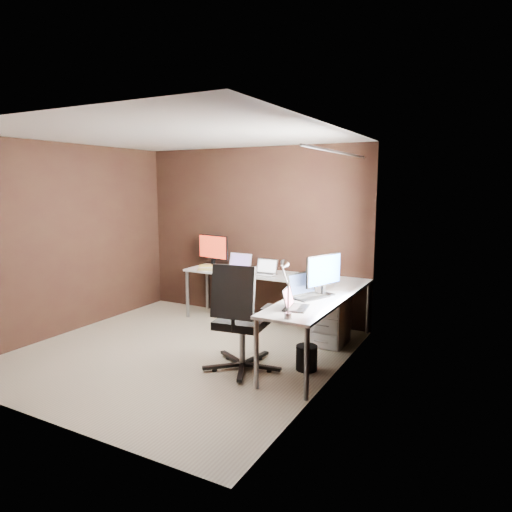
{
  "coord_description": "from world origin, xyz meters",
  "views": [
    {
      "loc": [
        3.22,
        -4.1,
        1.96
      ],
      "look_at": [
        0.51,
        0.95,
        1.06
      ],
      "focal_mm": 32.0,
      "sensor_mm": 36.0,
      "label": 1
    }
  ],
  "objects_px": {
    "drawer_pedestal": "(329,320)",
    "laptop_black_big": "(306,292)",
    "laptop_silver": "(265,271)",
    "desk_lamp": "(285,281)",
    "laptop_white": "(238,267)",
    "book_stack": "(206,268)",
    "monitor_left": "(213,249)",
    "wastebasket": "(307,358)",
    "office_chair": "(241,339)",
    "laptop_black_small": "(293,304)",
    "monitor_right": "(324,272)"
  },
  "relations": [
    {
      "from": "laptop_black_big",
      "to": "laptop_black_small",
      "type": "distance_m",
      "value": 0.52
    },
    {
      "from": "monitor_right",
      "to": "book_stack",
      "type": "xyz_separation_m",
      "value": [
        -2.03,
        0.64,
        -0.23
      ]
    },
    {
      "from": "laptop_white",
      "to": "desk_lamp",
      "type": "distance_m",
      "value": 2.4
    },
    {
      "from": "monitor_left",
      "to": "laptop_black_big",
      "type": "relative_size",
      "value": 1.17
    },
    {
      "from": "laptop_black_small",
      "to": "office_chair",
      "type": "relative_size",
      "value": 0.3
    },
    {
      "from": "laptop_silver",
      "to": "desk_lamp",
      "type": "bearing_deg",
      "value": -57.47
    },
    {
      "from": "monitor_right",
      "to": "laptop_black_big",
      "type": "distance_m",
      "value": 0.3
    },
    {
      "from": "drawer_pedestal",
      "to": "monitor_left",
      "type": "height_order",
      "value": "monitor_left"
    },
    {
      "from": "laptop_black_small",
      "to": "book_stack",
      "type": "relative_size",
      "value": 1.31
    },
    {
      "from": "laptop_black_small",
      "to": "book_stack",
      "type": "distance_m",
      "value": 2.35
    },
    {
      "from": "laptop_white",
      "to": "book_stack",
      "type": "height_order",
      "value": "laptop_white"
    },
    {
      "from": "desk_lamp",
      "to": "office_chair",
      "type": "xyz_separation_m",
      "value": [
        -0.6,
        0.2,
        -0.72
      ]
    },
    {
      "from": "wastebasket",
      "to": "laptop_white",
      "type": "bearing_deg",
      "value": 141.35
    },
    {
      "from": "drawer_pedestal",
      "to": "book_stack",
      "type": "distance_m",
      "value": 2.0
    },
    {
      "from": "drawer_pedestal",
      "to": "laptop_black_big",
      "type": "relative_size",
      "value": 1.26
    },
    {
      "from": "book_stack",
      "to": "laptop_white",
      "type": "bearing_deg",
      "value": 26.98
    },
    {
      "from": "book_stack",
      "to": "laptop_black_big",
      "type": "bearing_deg",
      "value": -22.98
    },
    {
      "from": "laptop_black_big",
      "to": "desk_lamp",
      "type": "bearing_deg",
      "value": -149.77
    },
    {
      "from": "office_chair",
      "to": "wastebasket",
      "type": "distance_m",
      "value": 0.73
    },
    {
      "from": "monitor_right",
      "to": "laptop_white",
      "type": "height_order",
      "value": "monitor_right"
    },
    {
      "from": "drawer_pedestal",
      "to": "office_chair",
      "type": "xyz_separation_m",
      "value": [
        -0.55,
        -1.24,
        0.04
      ]
    },
    {
      "from": "monitor_left",
      "to": "laptop_black_big",
      "type": "distance_m",
      "value": 2.21
    },
    {
      "from": "monitor_left",
      "to": "office_chair",
      "type": "xyz_separation_m",
      "value": [
        1.43,
        -1.65,
        -0.66
      ]
    },
    {
      "from": "wastebasket",
      "to": "book_stack",
      "type": "bearing_deg",
      "value": 152.24
    },
    {
      "from": "monitor_right",
      "to": "laptop_black_small",
      "type": "bearing_deg",
      "value": -167.18
    },
    {
      "from": "monitor_right",
      "to": "laptop_silver",
      "type": "xyz_separation_m",
      "value": [
        -1.12,
        0.75,
        -0.22
      ]
    },
    {
      "from": "laptop_silver",
      "to": "laptop_black_big",
      "type": "xyz_separation_m",
      "value": [
        0.97,
        -0.91,
        0.01
      ]
    },
    {
      "from": "desk_lamp",
      "to": "laptop_black_small",
      "type": "bearing_deg",
      "value": 80.11
    },
    {
      "from": "desk_lamp",
      "to": "laptop_silver",
      "type": "bearing_deg",
      "value": 105.5
    },
    {
      "from": "drawer_pedestal",
      "to": "laptop_silver",
      "type": "relative_size",
      "value": 1.9
    },
    {
      "from": "monitor_left",
      "to": "book_stack",
      "type": "distance_m",
      "value": 0.36
    },
    {
      "from": "drawer_pedestal",
      "to": "laptop_silver",
      "type": "height_order",
      "value": "laptop_silver"
    },
    {
      "from": "book_stack",
      "to": "desk_lamp",
      "type": "bearing_deg",
      "value": -38.64
    },
    {
      "from": "laptop_silver",
      "to": "laptop_black_big",
      "type": "relative_size",
      "value": 0.66
    },
    {
      "from": "laptop_white",
      "to": "laptop_silver",
      "type": "height_order",
      "value": "laptop_white"
    },
    {
      "from": "book_stack",
      "to": "office_chair",
      "type": "height_order",
      "value": "office_chair"
    },
    {
      "from": "monitor_right",
      "to": "desk_lamp",
      "type": "height_order",
      "value": "desk_lamp"
    },
    {
      "from": "desk_lamp",
      "to": "book_stack",
      "type": "bearing_deg",
      "value": 124.58
    },
    {
      "from": "drawer_pedestal",
      "to": "monitor_right",
      "type": "distance_m",
      "value": 0.85
    },
    {
      "from": "laptop_silver",
      "to": "wastebasket",
      "type": "height_order",
      "value": "laptop_silver"
    },
    {
      "from": "monitor_left",
      "to": "laptop_black_small",
      "type": "height_order",
      "value": "monitor_left"
    },
    {
      "from": "laptop_white",
      "to": "wastebasket",
      "type": "height_order",
      "value": "laptop_white"
    },
    {
      "from": "wastebasket",
      "to": "desk_lamp",
      "type": "bearing_deg",
      "value": -92.33
    },
    {
      "from": "monitor_right",
      "to": "book_stack",
      "type": "distance_m",
      "value": 2.14
    },
    {
      "from": "laptop_silver",
      "to": "book_stack",
      "type": "bearing_deg",
      "value": -172.83
    },
    {
      "from": "drawer_pedestal",
      "to": "laptop_black_small",
      "type": "height_order",
      "value": "laptop_black_small"
    },
    {
      "from": "drawer_pedestal",
      "to": "book_stack",
      "type": "xyz_separation_m",
      "value": [
        -1.94,
        0.15,
        0.46
      ]
    },
    {
      "from": "laptop_black_big",
      "to": "wastebasket",
      "type": "distance_m",
      "value": 0.71
    },
    {
      "from": "monitor_left",
      "to": "wastebasket",
      "type": "distance_m",
      "value": 2.59
    },
    {
      "from": "monitor_left",
      "to": "laptop_black_small",
      "type": "relative_size",
      "value": 1.59
    }
  ]
}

